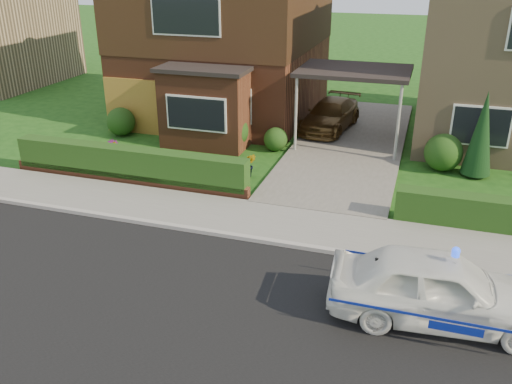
% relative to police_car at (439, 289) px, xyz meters
% --- Properties ---
extents(ground, '(120.00, 120.00, 0.00)m').
position_rel_police_car_xyz_m(ground, '(-3.13, -1.20, -0.69)').
color(ground, '#184412').
rests_on(ground, ground).
extents(road, '(60.00, 6.00, 0.02)m').
position_rel_police_car_xyz_m(road, '(-3.13, -1.20, -0.69)').
color(road, black).
rests_on(road, ground).
extents(kerb, '(60.00, 0.16, 0.12)m').
position_rel_police_car_xyz_m(kerb, '(-3.13, 1.85, -0.63)').
color(kerb, '#9E9993').
rests_on(kerb, ground).
extents(sidewalk, '(60.00, 2.00, 0.10)m').
position_rel_police_car_xyz_m(sidewalk, '(-3.13, 2.90, -0.64)').
color(sidewalk, slate).
rests_on(sidewalk, ground).
extents(driveway, '(3.80, 12.00, 0.12)m').
position_rel_police_car_xyz_m(driveway, '(-3.13, 9.80, -0.63)').
color(driveway, '#666059').
rests_on(driveway, ground).
extents(house_left, '(7.50, 9.53, 7.25)m').
position_rel_police_car_xyz_m(house_left, '(-8.92, 12.70, 3.12)').
color(house_left, brown).
rests_on(house_left, ground).
extents(carport_link, '(3.80, 3.00, 2.77)m').
position_rel_police_car_xyz_m(carport_link, '(-3.13, 9.75, 1.97)').
color(carport_link, black).
rests_on(carport_link, ground).
extents(garage_door, '(2.20, 0.10, 2.10)m').
position_rel_police_car_xyz_m(garage_door, '(-11.38, 8.76, 0.36)').
color(garage_door, brown).
rests_on(garage_door, ground).
extents(dwarf_wall, '(7.70, 0.25, 0.36)m').
position_rel_police_car_xyz_m(dwarf_wall, '(-8.93, 4.10, -0.51)').
color(dwarf_wall, brown).
rests_on(dwarf_wall, ground).
extents(hedge_left, '(7.50, 0.55, 0.90)m').
position_rel_police_car_xyz_m(hedge_left, '(-8.93, 4.25, -0.69)').
color(hedge_left, '#1A3C13').
rests_on(hedge_left, ground).
extents(shrub_left_far, '(1.08, 1.08, 1.08)m').
position_rel_police_car_xyz_m(shrub_left_far, '(-11.63, 8.30, -0.15)').
color(shrub_left_far, '#1A3C13').
rests_on(shrub_left_far, ground).
extents(shrub_left_mid, '(1.32, 1.32, 1.32)m').
position_rel_police_car_xyz_m(shrub_left_mid, '(-7.13, 8.10, -0.03)').
color(shrub_left_mid, '#1A3C13').
rests_on(shrub_left_mid, ground).
extents(shrub_left_near, '(0.84, 0.84, 0.84)m').
position_rel_police_car_xyz_m(shrub_left_near, '(-5.53, 8.40, -0.27)').
color(shrub_left_near, '#1A3C13').
rests_on(shrub_left_near, ground).
extents(shrub_right_near, '(1.20, 1.20, 1.20)m').
position_rel_police_car_xyz_m(shrub_right_near, '(0.07, 8.20, -0.09)').
color(shrub_right_near, '#1A3C13').
rests_on(shrub_right_near, ground).
extents(conifer_a, '(0.90, 0.90, 2.60)m').
position_rel_police_car_xyz_m(conifer_a, '(1.07, 8.00, 0.61)').
color(conifer_a, black).
rests_on(conifer_a, ground).
extents(police_car, '(3.72, 4.17, 1.54)m').
position_rel_police_car_xyz_m(police_car, '(0.00, 0.00, 0.00)').
color(police_car, white).
rests_on(police_car, ground).
extents(driveway_car, '(2.07, 4.01, 1.11)m').
position_rel_police_car_xyz_m(driveway_car, '(-4.13, 11.20, -0.01)').
color(driveway_car, brown).
rests_on(driveway_car, driveway).
extents(potted_plant_a, '(0.44, 0.35, 0.74)m').
position_rel_police_car_xyz_m(potted_plant_a, '(-8.49, 7.57, -0.32)').
color(potted_plant_a, gray).
rests_on(potted_plant_a, ground).
extents(potted_plant_b, '(0.51, 0.46, 0.77)m').
position_rel_police_car_xyz_m(potted_plant_b, '(-5.63, 5.73, -0.31)').
color(potted_plant_b, gray).
rests_on(potted_plant_b, ground).
extents(potted_plant_c, '(0.55, 0.55, 0.76)m').
position_rel_police_car_xyz_m(potted_plant_c, '(-10.30, 5.59, -0.31)').
color(potted_plant_c, gray).
rests_on(potted_plant_c, ground).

